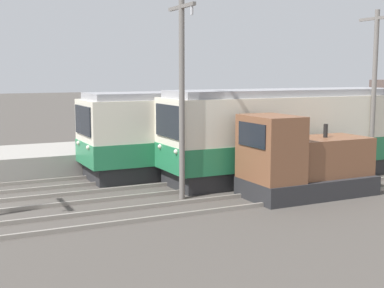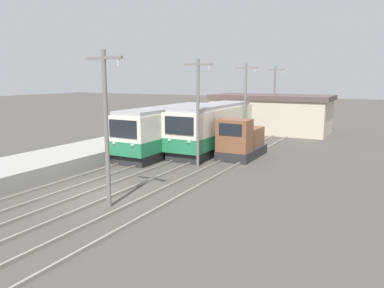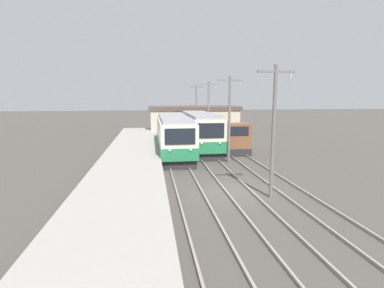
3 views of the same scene
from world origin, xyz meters
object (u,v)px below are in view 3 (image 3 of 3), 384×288
shunting_locomotive (233,140)px  catenary_mast_mid (229,116)px  catenary_mast_near (274,127)px  catenary_mast_far (209,111)px  catenary_mast_distant (196,108)px  commuter_train_center (200,133)px  commuter_train_left (174,138)px

shunting_locomotive → catenary_mast_mid: size_ratio=0.69×
catenary_mast_near → catenary_mast_far: same height
catenary_mast_near → catenary_mast_distant: size_ratio=1.00×
commuter_train_center → catenary_mast_mid: (1.51, -5.57, 2.10)m
catenary_mast_near → commuter_train_left: bearing=109.3°
commuter_train_left → catenary_mast_near: catenary_mast_near is taller
commuter_train_left → catenary_mast_far: bearing=52.3°
shunting_locomotive → catenary_mast_mid: 5.11m
catenary_mast_mid → catenary_mast_far: 8.94m
catenary_mast_near → shunting_locomotive: bearing=83.5°
shunting_locomotive → catenary_mast_near: 13.40m
commuter_train_center → commuter_train_left: bearing=-141.9°
catenary_mast_mid → commuter_train_left: bearing=142.0°
shunting_locomotive → catenary_mast_distant: 14.10m
catenary_mast_mid → catenary_mast_distant: 17.88m
shunting_locomotive → catenary_mast_distant: bearing=96.2°
catenary_mast_mid → catenary_mast_distant: bearing=90.0°
commuter_train_center → catenary_mast_distant: (1.51, 12.32, 2.10)m
commuter_train_left → shunting_locomotive: (5.80, 0.74, -0.49)m
commuter_train_left → catenary_mast_near: bearing=-70.7°
catenary_mast_near → catenary_mast_far: 17.88m
commuter_train_center → catenary_mast_far: 4.25m
catenary_mast_far → catenary_mast_distant: size_ratio=1.00×
shunting_locomotive → catenary_mast_distant: size_ratio=0.69×
catenary_mast_distant → catenary_mast_near: bearing=-90.0°
shunting_locomotive → catenary_mast_distant: catenary_mast_distant is taller
catenary_mast_mid → catenary_mast_far: same height
commuter_train_center → catenary_mast_far: catenary_mast_far is taller
commuter_train_left → catenary_mast_distant: bearing=73.5°
commuter_train_center → catenary_mast_mid: bearing=-74.8°
commuter_train_left → shunting_locomotive: commuter_train_left is taller
catenary_mast_far → catenary_mast_distant: 8.94m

